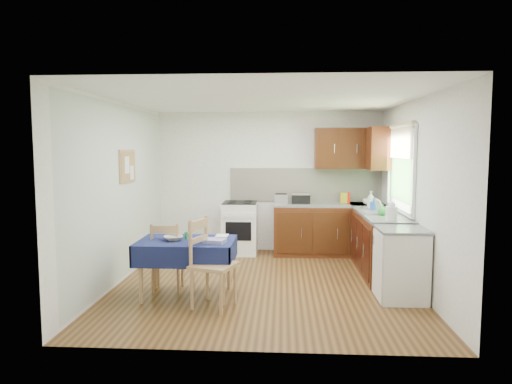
# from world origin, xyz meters

# --- Properties ---
(floor) EXTENTS (4.20, 4.20, 0.00)m
(floor) POSITION_xyz_m (0.00, 0.00, 0.00)
(floor) COLOR #472913
(floor) RESTS_ON ground
(ceiling) EXTENTS (4.00, 4.20, 0.02)m
(ceiling) POSITION_xyz_m (0.00, 0.00, 2.50)
(ceiling) COLOR white
(ceiling) RESTS_ON wall_back
(wall_back) EXTENTS (4.00, 0.02, 2.50)m
(wall_back) POSITION_xyz_m (0.00, 2.10, 1.25)
(wall_back) COLOR silver
(wall_back) RESTS_ON ground
(wall_front) EXTENTS (4.00, 0.02, 2.50)m
(wall_front) POSITION_xyz_m (0.00, -2.10, 1.25)
(wall_front) COLOR silver
(wall_front) RESTS_ON ground
(wall_left) EXTENTS (0.02, 4.20, 2.50)m
(wall_left) POSITION_xyz_m (-2.00, 0.00, 1.25)
(wall_left) COLOR silver
(wall_left) RESTS_ON ground
(wall_right) EXTENTS (0.02, 4.20, 2.50)m
(wall_right) POSITION_xyz_m (2.00, 0.00, 1.25)
(wall_right) COLOR silver
(wall_right) RESTS_ON ground
(base_cabinets) EXTENTS (1.90, 2.30, 0.86)m
(base_cabinets) POSITION_xyz_m (1.36, 1.26, 0.43)
(base_cabinets) COLOR #361809
(base_cabinets) RESTS_ON ground
(worktop_back) EXTENTS (1.90, 0.60, 0.04)m
(worktop_back) POSITION_xyz_m (1.05, 1.80, 0.88)
(worktop_back) COLOR slate
(worktop_back) RESTS_ON base_cabinets
(worktop_right) EXTENTS (0.60, 1.70, 0.04)m
(worktop_right) POSITION_xyz_m (1.70, 0.65, 0.88)
(worktop_right) COLOR slate
(worktop_right) RESTS_ON base_cabinets
(worktop_corner) EXTENTS (0.60, 0.60, 0.04)m
(worktop_corner) POSITION_xyz_m (1.70, 1.80, 0.88)
(worktop_corner) COLOR slate
(worktop_corner) RESTS_ON base_cabinets
(splashback) EXTENTS (2.70, 0.02, 0.60)m
(splashback) POSITION_xyz_m (0.65, 2.08, 1.20)
(splashback) COLOR white
(splashback) RESTS_ON wall_back
(upper_cabinets) EXTENTS (1.20, 0.85, 0.70)m
(upper_cabinets) POSITION_xyz_m (1.52, 1.80, 1.85)
(upper_cabinets) COLOR #361809
(upper_cabinets) RESTS_ON wall_back
(stove) EXTENTS (0.60, 0.61, 0.92)m
(stove) POSITION_xyz_m (-0.50, 1.80, 0.46)
(stove) COLOR white
(stove) RESTS_ON ground
(window) EXTENTS (0.04, 1.48, 1.26)m
(window) POSITION_xyz_m (1.97, 0.70, 1.65)
(window) COLOR #2E5F27
(window) RESTS_ON wall_right
(fridge) EXTENTS (0.58, 0.60, 0.89)m
(fridge) POSITION_xyz_m (1.70, -0.55, 0.44)
(fridge) COLOR white
(fridge) RESTS_ON ground
(corkboard) EXTENTS (0.04, 0.62, 0.47)m
(corkboard) POSITION_xyz_m (-1.97, 0.30, 1.60)
(corkboard) COLOR tan
(corkboard) RESTS_ON wall_left
(dining_table) EXTENTS (1.19, 0.81, 0.72)m
(dining_table) POSITION_xyz_m (-0.94, -0.58, 0.61)
(dining_table) COLOR #110F3D
(dining_table) RESTS_ON ground
(chair_far) EXTENTS (0.42, 0.42, 0.90)m
(chair_far) POSITION_xyz_m (-1.24, -0.39, 0.48)
(chair_far) COLOR tan
(chair_far) RESTS_ON ground
(chair_near) EXTENTS (0.58, 0.58, 1.04)m
(chair_near) POSITION_xyz_m (-0.60, -0.92, 0.55)
(chair_near) COLOR tan
(chair_near) RESTS_ON ground
(toaster) EXTENTS (0.23, 0.14, 0.18)m
(toaster) POSITION_xyz_m (0.22, 1.76, 0.98)
(toaster) COLOR silver
(toaster) RESTS_ON worktop_back
(sandwich_press) EXTENTS (0.31, 0.27, 0.18)m
(sandwich_press) POSITION_xyz_m (0.56, 1.82, 0.99)
(sandwich_press) COLOR black
(sandwich_press) RESTS_ON worktop_back
(sauce_bottle) EXTENTS (0.05, 0.05, 0.21)m
(sauce_bottle) POSITION_xyz_m (1.38, 1.72, 1.00)
(sauce_bottle) COLOR red
(sauce_bottle) RESTS_ON worktop_back
(yellow_packet) EXTENTS (0.15, 0.12, 0.17)m
(yellow_packet) POSITION_xyz_m (1.33, 1.95, 0.99)
(yellow_packet) COLOR gold
(yellow_packet) RESTS_ON worktop_back
(dish_rack) EXTENTS (0.45, 0.34, 0.21)m
(dish_rack) POSITION_xyz_m (1.66, 0.65, 0.92)
(dish_rack) COLOR #95959A
(dish_rack) RESTS_ON worktop_right
(kettle) EXTENTS (0.15, 0.15, 0.26)m
(kettle) POSITION_xyz_m (1.68, -0.05, 1.01)
(kettle) COLOR white
(kettle) RESTS_ON worktop_right
(cup) EXTENTS (0.16, 0.16, 0.10)m
(cup) POSITION_xyz_m (1.68, 1.72, 0.95)
(cup) COLOR silver
(cup) RESTS_ON worktop_back
(soap_bottle_a) EXTENTS (0.15, 0.15, 0.28)m
(soap_bottle_a) POSITION_xyz_m (1.62, 1.08, 1.04)
(soap_bottle_a) COLOR white
(soap_bottle_a) RESTS_ON worktop_right
(soap_bottle_b) EXTENTS (0.12, 0.12, 0.18)m
(soap_bottle_b) POSITION_xyz_m (1.66, 1.04, 0.99)
(soap_bottle_b) COLOR blue
(soap_bottle_b) RESTS_ON worktop_right
(soap_bottle_c) EXTENTS (0.15, 0.15, 0.16)m
(soap_bottle_c) POSITION_xyz_m (1.67, 0.45, 0.98)
(soap_bottle_c) COLOR green
(soap_bottle_c) RESTS_ON worktop_right
(plate_bowl) EXTENTS (0.30, 0.30, 0.06)m
(plate_bowl) POSITION_xyz_m (-1.10, -0.61, 0.75)
(plate_bowl) COLOR beige
(plate_bowl) RESTS_ON dining_table
(book) EXTENTS (0.16, 0.22, 0.02)m
(book) POSITION_xyz_m (-0.61, -0.33, 0.73)
(book) COLOR white
(book) RESTS_ON dining_table
(spice_jar) EXTENTS (0.05, 0.05, 0.09)m
(spice_jar) POSITION_xyz_m (-0.96, -0.53, 0.76)
(spice_jar) COLOR green
(spice_jar) RESTS_ON dining_table
(tea_towel) EXTENTS (0.29, 0.25, 0.04)m
(tea_towel) POSITION_xyz_m (-0.57, -0.72, 0.74)
(tea_towel) COLOR navy
(tea_towel) RESTS_ON dining_table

